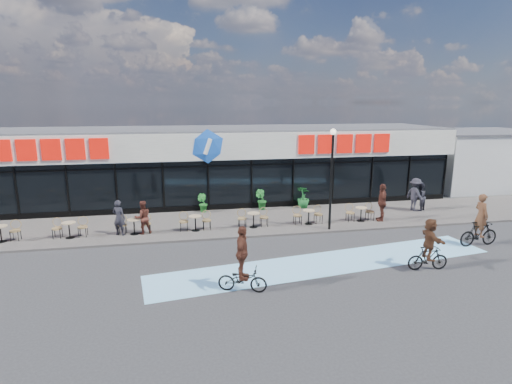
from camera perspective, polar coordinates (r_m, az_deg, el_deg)
ground at (r=16.61m, az=-4.94°, el=-9.13°), size 120.00×120.00×0.00m
sidewalk at (r=20.83m, az=-6.22°, el=-4.46°), size 44.00×5.00×0.10m
bike_lane at (r=16.12m, az=10.15°, el=-9.97°), size 14.17×4.13×0.01m
building at (r=25.62m, az=-7.33°, el=3.99°), size 30.60×6.57×4.75m
neighbour_building at (r=34.56m, az=28.94°, el=4.28°), size 9.20×7.20×4.11m
lamp_post at (r=19.25m, az=10.76°, el=3.04°), size 0.28×0.28×4.87m
bistro_set_1 at (r=21.12m, az=-32.59°, el=-4.76°), size 1.54×0.62×0.90m
bistro_set_2 at (r=20.21m, az=-25.07°, el=-4.65°), size 1.54×0.62×0.90m
bistro_set_3 at (r=19.68m, az=-17.00°, el=-4.43°), size 1.54×0.62×0.90m
bistro_set_4 at (r=19.56m, az=-8.67°, el=-4.12°), size 1.54×0.62×0.90m
bistro_set_5 at (r=19.85m, az=-0.41°, el=-3.72°), size 1.54×0.62×0.90m
bistro_set_6 at (r=20.53m, az=7.45°, el=-3.27°), size 1.54×0.62×0.90m
bistro_set_7 at (r=21.57m, az=14.67°, el=-2.81°), size 1.54×0.62×0.90m
potted_plant_left at (r=22.71m, az=-7.67°, el=-1.56°), size 0.73×0.72×1.04m
potted_plant_mid at (r=23.04m, az=0.72°, el=-1.09°), size 0.82×0.79×1.16m
potted_plant_right at (r=23.56m, az=6.77°, el=-0.74°), size 0.98×0.98×1.26m
patron_left at (r=19.59m, az=-18.99°, el=-3.49°), size 0.72×0.62×1.68m
patron_right at (r=19.49m, az=-15.87°, el=-3.50°), size 0.92×0.82×1.59m
pedestrian_a at (r=21.76m, az=17.54°, el=-1.41°), size 0.83×1.25×1.97m
pedestrian_b at (r=24.46m, az=21.79°, el=-0.33°), size 0.95×1.34×1.88m
pedestrian_c at (r=24.58m, az=22.40°, el=-0.64°), size 0.99×0.94×1.61m
cyclist_a at (r=16.27m, az=23.50°, el=-7.11°), size 1.58×1.49×2.01m
cyclist_b at (r=19.96m, az=29.32°, el=-4.41°), size 1.88×0.71×2.35m
cyclist_c at (r=13.34m, az=-1.97°, el=-10.51°), size 1.74×1.15×2.27m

